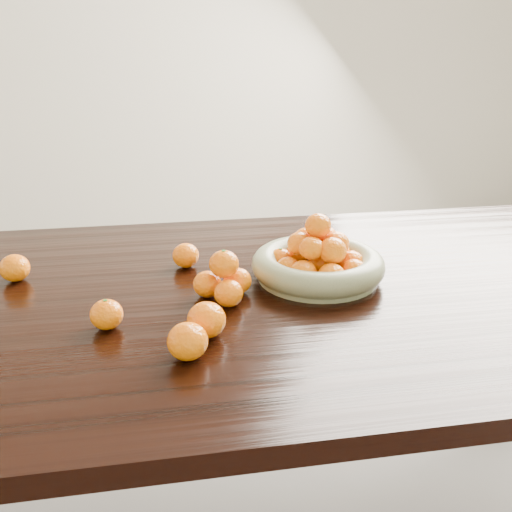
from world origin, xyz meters
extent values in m
cube|color=beige|center=(0.00, 2.50, 1.35)|extent=(5.00, 0.04, 2.70)
cube|color=black|center=(0.00, 0.00, 0.73)|extent=(2.00, 1.00, 0.04)
cube|color=black|center=(0.93, 0.43, 0.35)|extent=(0.08, 0.08, 0.71)
cylinder|color=gray|center=(0.17, 0.03, 0.76)|extent=(0.26, 0.26, 0.01)
torus|color=gray|center=(0.17, 0.03, 0.78)|extent=(0.29, 0.29, 0.06)
ellipsoid|color=orange|center=(0.23, 0.07, 0.79)|extent=(0.06, 0.06, 0.05)
ellipsoid|color=orange|center=(0.19, 0.10, 0.79)|extent=(0.06, 0.06, 0.05)
ellipsoid|color=orange|center=(0.14, 0.09, 0.79)|extent=(0.05, 0.05, 0.05)
ellipsoid|color=orange|center=(0.09, 0.07, 0.79)|extent=(0.05, 0.05, 0.05)
ellipsoid|color=orange|center=(0.10, 0.01, 0.79)|extent=(0.05, 0.05, 0.05)
ellipsoid|color=orange|center=(0.12, -0.03, 0.79)|extent=(0.06, 0.06, 0.05)
ellipsoid|color=orange|center=(0.17, -0.06, 0.79)|extent=(0.06, 0.06, 0.05)
ellipsoid|color=orange|center=(0.23, -0.03, 0.79)|extent=(0.05, 0.05, 0.05)
ellipsoid|color=orange|center=(0.24, 0.02, 0.79)|extent=(0.05, 0.05, 0.05)
ellipsoid|color=orange|center=(0.17, 0.02, 0.79)|extent=(0.06, 0.06, 0.05)
ellipsoid|color=orange|center=(0.19, 0.07, 0.83)|extent=(0.05, 0.05, 0.05)
ellipsoid|color=orange|center=(0.15, 0.07, 0.83)|extent=(0.05, 0.05, 0.05)
ellipsoid|color=orange|center=(0.13, 0.03, 0.83)|extent=(0.05, 0.05, 0.05)
ellipsoid|color=orange|center=(0.14, -0.01, 0.83)|extent=(0.05, 0.05, 0.05)
ellipsoid|color=orange|center=(0.18, -0.02, 0.83)|extent=(0.06, 0.06, 0.06)
ellipsoid|color=orange|center=(0.20, 0.02, 0.83)|extent=(0.06, 0.06, 0.05)
ellipsoid|color=orange|center=(0.17, 0.03, 0.87)|extent=(0.06, 0.06, 0.05)
ellipsoid|color=orange|center=(-0.04, -0.08, 0.78)|extent=(0.06, 0.06, 0.05)
ellipsoid|color=orange|center=(-0.02, -0.02, 0.78)|extent=(0.06, 0.06, 0.05)
ellipsoid|color=orange|center=(-0.08, -0.02, 0.78)|extent=(0.06, 0.06, 0.05)
ellipsoid|color=orange|center=(-0.05, -0.04, 0.82)|extent=(0.06, 0.06, 0.06)
ellipsoid|color=orange|center=(-0.27, -0.13, 0.78)|extent=(0.06, 0.06, 0.06)
ellipsoid|color=orange|center=(-0.13, -0.26, 0.78)|extent=(0.07, 0.07, 0.06)
ellipsoid|color=orange|center=(-0.10, -0.19, 0.78)|extent=(0.07, 0.07, 0.06)
ellipsoid|color=orange|center=(-0.48, 0.13, 0.78)|extent=(0.06, 0.06, 0.06)
ellipsoid|color=orange|center=(-0.11, 0.15, 0.78)|extent=(0.06, 0.06, 0.06)
camera|label=1|loc=(-0.16, -1.09, 1.24)|focal=40.00mm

